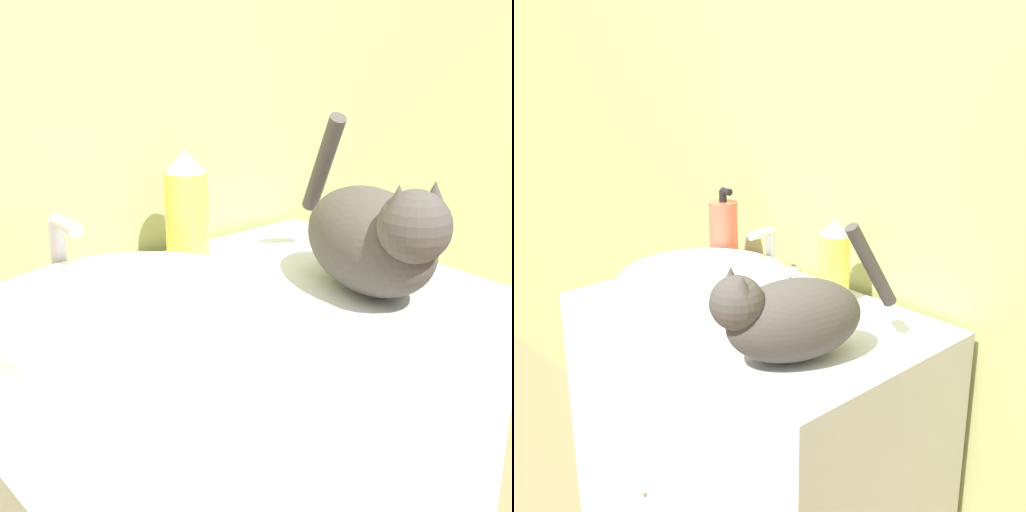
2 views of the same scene
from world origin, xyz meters
TOP-DOWN VIEW (x-y plane):
  - wall_back at (0.00, 0.57)m, footprint 6.00×0.05m
  - vanity_cabinet at (0.00, 0.26)m, footprint 0.79×0.54m
  - sink_basin at (-0.15, 0.24)m, footprint 0.40×0.40m
  - faucet at (-0.15, 0.45)m, footprint 0.18×0.08m
  - cat at (0.21, 0.16)m, footprint 0.24×0.39m
  - soap_bottle at (-0.31, 0.43)m, footprint 0.08×0.08m
  - spray_bottle at (0.07, 0.44)m, footprint 0.07×0.07m

SIDE VIEW (x-z plane):
  - vanity_cabinet at x=0.00m, z-range 0.00..0.84m
  - sink_basin at x=-0.15m, z-range 0.84..0.89m
  - faucet at x=-0.15m, z-range 0.83..0.95m
  - soap_bottle at x=-0.31m, z-range 0.82..1.02m
  - cat at x=0.21m, z-range 0.80..1.05m
  - spray_bottle at x=0.07m, z-range 0.83..1.03m
  - wall_back at x=0.00m, z-range 0.00..2.50m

